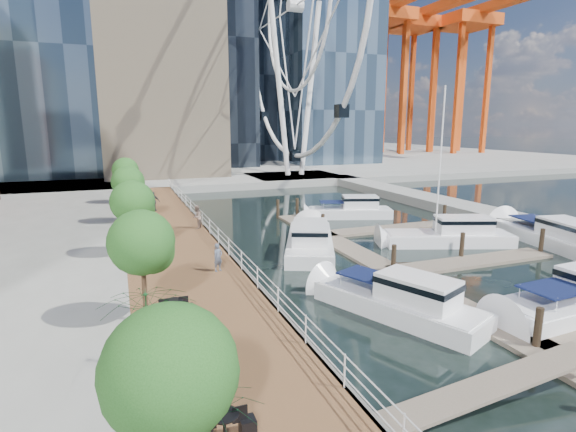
# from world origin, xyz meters

# --- Properties ---
(ground) EXTENTS (520.00, 520.00, 0.00)m
(ground) POSITION_xyz_m (0.00, 0.00, 0.00)
(ground) COLOR black
(ground) RESTS_ON ground
(boardwalk) EXTENTS (6.00, 60.00, 1.00)m
(boardwalk) POSITION_xyz_m (-9.00, 15.00, 0.50)
(boardwalk) COLOR brown
(boardwalk) RESTS_ON ground
(seawall) EXTENTS (0.25, 60.00, 1.00)m
(seawall) POSITION_xyz_m (-6.00, 15.00, 0.50)
(seawall) COLOR #595954
(seawall) RESTS_ON ground
(land_far) EXTENTS (200.00, 114.00, 1.00)m
(land_far) POSITION_xyz_m (0.00, 102.00, 0.50)
(land_far) COLOR gray
(land_far) RESTS_ON ground
(breakwater) EXTENTS (4.00, 60.00, 1.00)m
(breakwater) POSITION_xyz_m (20.00, 20.00, 0.50)
(breakwater) COLOR gray
(breakwater) RESTS_ON ground
(pier) EXTENTS (14.00, 12.00, 1.00)m
(pier) POSITION_xyz_m (14.00, 52.00, 0.50)
(pier) COLOR gray
(pier) RESTS_ON ground
(railing) EXTENTS (0.10, 60.00, 1.05)m
(railing) POSITION_xyz_m (-6.10, 15.00, 1.52)
(railing) COLOR white
(railing) RESTS_ON boardwalk
(floating_docks) EXTENTS (16.00, 34.00, 2.60)m
(floating_docks) POSITION_xyz_m (7.97, 9.98, 0.49)
(floating_docks) COLOR #6D6051
(floating_docks) RESTS_ON ground
(ferris_wheel) EXTENTS (5.80, 45.60, 47.80)m
(ferris_wheel) POSITION_xyz_m (14.00, 52.00, 25.92)
(ferris_wheel) COLOR white
(ferris_wheel) RESTS_ON ground
(port_cranes) EXTENTS (40.00, 52.00, 38.00)m
(port_cranes) POSITION_xyz_m (67.67, 95.67, 20.00)
(port_cranes) COLOR #D84C14
(port_cranes) RESTS_ON ground
(street_trees) EXTENTS (2.60, 42.60, 4.60)m
(street_trees) POSITION_xyz_m (-11.40, 14.00, 4.29)
(street_trees) COLOR #3F2B1C
(street_trees) RESTS_ON ground
(cafe_tables) EXTENTS (2.50, 13.70, 0.74)m
(cafe_tables) POSITION_xyz_m (-10.40, -2.00, 1.37)
(cafe_tables) COLOR black
(cafe_tables) RESTS_ON ground
(pedestrian_near) EXTENTS (0.67, 0.58, 1.54)m
(pedestrian_near) POSITION_xyz_m (-7.34, 9.26, 1.77)
(pedestrian_near) COLOR #485060
(pedestrian_near) RESTS_ON boardwalk
(pedestrian_mid) EXTENTS (0.99, 1.08, 1.79)m
(pedestrian_mid) POSITION_xyz_m (-6.69, 19.95, 1.90)
(pedestrian_mid) COLOR #83685B
(pedestrian_mid) RESTS_ON boardwalk
(pedestrian_far) EXTENTS (1.14, 0.77, 1.81)m
(pedestrian_far) POSITION_xyz_m (-9.22, 28.48, 1.90)
(pedestrian_far) COLOR #30353C
(pedestrian_far) RESTS_ON boardwalk
(moored_yachts) EXTENTS (23.83, 35.50, 11.50)m
(moored_yachts) POSITION_xyz_m (9.34, 10.64, 0.00)
(moored_yachts) COLOR white
(moored_yachts) RESTS_ON ground
(cafe_seating) EXTENTS (4.23, 12.98, 2.75)m
(cafe_seating) POSITION_xyz_m (-11.26, -3.40, 2.22)
(cafe_seating) COLOR #0E3412
(cafe_seating) RESTS_ON ground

